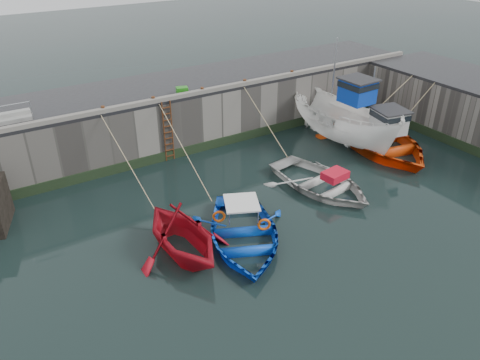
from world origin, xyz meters
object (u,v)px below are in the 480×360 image
boat_near_navy (320,188)px  boat_far_white (345,123)px  bollard_b (153,99)px  bollard_c (202,90)px  fish_crate (182,90)px  boat_near_blue (243,241)px  bollard_a (103,109)px  boat_far_orange (379,140)px  bollard_d (245,82)px  ladder (168,132)px  boat_near_white (183,252)px  bollard_e (292,73)px

boat_near_navy → boat_far_white: 5.57m
bollard_b → bollard_c: size_ratio=1.00×
fish_crate → bollard_b: size_ratio=2.10×
boat_near_blue → boat_far_white: bearing=50.6°
boat_near_blue → bollard_a: 9.26m
boat_far_orange → bollard_d: size_ratio=29.65×
ladder → bollard_a: size_ratio=11.43×
boat_near_navy → bollard_b: size_ratio=19.54×
boat_near_navy → bollard_a: size_ratio=19.54×
boat_near_white → fish_crate: 9.72m
boat_far_orange → bollard_d: 7.96m
boat_far_orange → bollard_a: size_ratio=29.65×
boat_near_navy → boat_near_white: bearing=-180.0°
bollard_b → bollard_c: bearing=0.0°
boat_far_orange → bollard_c: boat_far_orange is taller
boat_far_white → bollard_d: boat_far_white is taller
boat_near_navy → bollard_e: 8.16m
ladder → boat_near_white: (-2.86, -7.37, -1.59)m
boat_near_blue → bollard_e: (8.53, 8.29, 3.30)m
fish_crate → boat_near_white: bearing=-100.6°
boat_near_white → bollard_b: (2.36, 7.70, 3.30)m
ladder → boat_near_white: 8.06m
bollard_a → bollard_e: (11.00, 0.00, 0.00)m
bollard_b → ladder: bearing=-33.9°
boat_far_white → bollard_a: 12.80m
boat_near_navy → bollard_b: (-5.22, 6.70, 3.30)m
bollard_a → bollard_b: size_ratio=1.00×
bollard_c → bollard_e: (5.80, 0.00, 0.00)m
bollard_b → bollard_e: bearing=0.0°
boat_near_white → bollard_a: bollard_a is taller
ladder → boat_near_navy: size_ratio=0.58×
ladder → boat_near_navy: ladder is taller
boat_near_white → bollard_d: (7.66, 7.70, 3.30)m
boat_near_navy → boat_far_orange: bearing=9.1°
bollard_a → bollard_b: same height
bollard_a → ladder: bearing=-6.4°
boat_near_navy → boat_near_blue: bearing=-170.6°
boat_far_white → bollard_c: (-6.93, 3.52, 2.08)m
boat_near_white → bollard_e: bearing=31.8°
ladder → bollard_c: bearing=8.7°
ladder → boat_far_white: bearing=-19.2°
bollard_b → boat_near_navy: bearing=-52.1°
bollard_c → bollard_d: (2.60, 0.00, 0.00)m
bollard_a → bollard_c: bearing=0.0°
ladder → fish_crate: (1.27, 0.78, 1.73)m
boat_near_navy → bollard_c: 7.88m
fish_crate → bollard_b: fish_crate is taller
boat_near_navy → fish_crate: 8.61m
boat_near_blue → fish_crate: fish_crate is taller
boat_near_blue → bollard_c: size_ratio=20.02×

